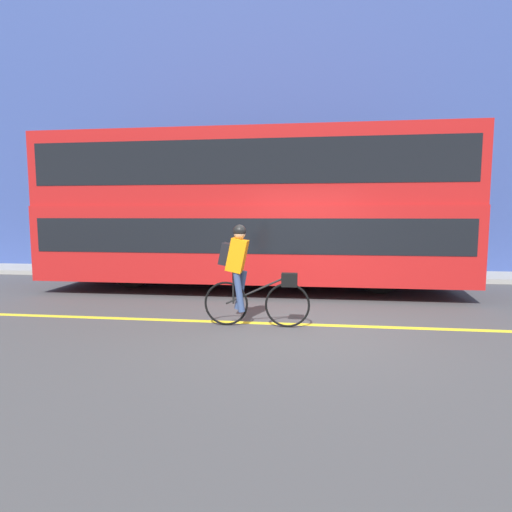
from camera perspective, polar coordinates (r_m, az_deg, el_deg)
The scene contains 7 objects.
ground_plane at distance 6.73m, azimuth 6.41°, elevation -10.11°, with size 80.00×80.00×0.00m, color #424244.
road_center_line at distance 6.90m, azimuth 6.43°, elevation -9.68°, with size 50.00×0.14×0.01m, color yellow.
sidewalk_curb at distance 12.24m, azimuth 6.73°, elevation -2.55°, with size 60.00×1.64×0.13m.
building_facade at distance 13.37m, azimuth 7.01°, elevation 17.83°, with size 60.00×0.30×9.25m.
bus at distance 9.77m, azimuth -0.75°, elevation 7.26°, with size 9.92×2.47×3.74m.
cyclist_on_bike at distance 6.60m, azimuth -1.49°, elevation -2.35°, with size 1.77×0.32×1.69m.
street_sign_post at distance 14.12m, azimuth -24.60°, elevation 4.23°, with size 0.36×0.09×2.59m.
Camera 1 is at (0.06, -6.47, 1.85)m, focal length 28.00 mm.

